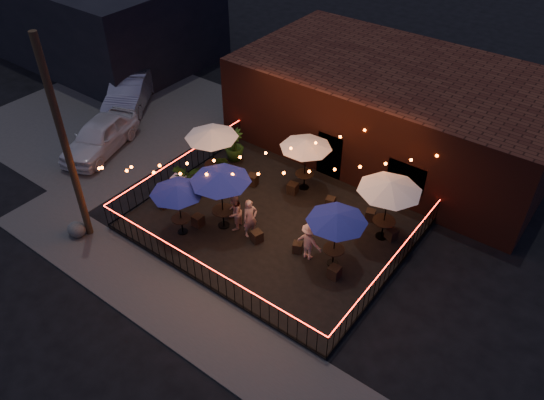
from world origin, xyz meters
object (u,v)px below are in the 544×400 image
Objects in this scene: cafe_table_1 at (211,134)px; cafe_table_3 at (306,144)px; cooler at (179,184)px; boulder at (77,229)px; cafe_table_0 at (177,190)px; cafe_table_2 at (220,177)px; utility_pole at (65,146)px; cafe_table_4 at (337,218)px; cafe_table_5 at (390,187)px.

cafe_table_1 is 3.90m from cafe_table_3.
cooler is at bearing -140.08° from cafe_table_3.
cooler is at bearing 73.04° from boulder.
cafe_table_3 is at bearing 67.52° from cafe_table_0.
cafe_table_1 is 3.16m from cafe_table_2.
cooler reaches higher than boulder.
utility_pole reaches higher than cafe_table_0.
cafe_table_0 is at bearing -129.57° from cafe_table_2.
cafe_table_0 is 0.78× the size of cafe_table_3.
cafe_table_4 is at bearing 20.18° from cafe_table_0.
cafe_table_5 reaches higher than cafe_table_4.
cafe_table_1 is at bearing 73.66° from utility_pole.
cafe_table_2 is 1.05× the size of cafe_table_4.
cafe_table_4 is (4.48, 0.79, -0.18)m from cafe_table_2.
cafe_table_0 is at bearing 35.72° from utility_pole.
cafe_table_3 reaches higher than cafe_table_0.
utility_pole reaches higher than cafe_table_5.
cafe_table_5 is (9.16, 6.47, -1.49)m from utility_pole.
cafe_table_1 is at bearing 138.05° from cafe_table_2.
utility_pole is 5.31m from cooler.
cooler is at bearing 75.05° from utility_pole.
cooler is (-2.92, 0.54, -1.93)m from cafe_table_2.
cafe_table_1 is 6.45m from boulder.
cooler is 4.44m from boulder.
cafe_table_1 reaches higher than cafe_table_3.
cooler is at bearing 169.55° from cafe_table_2.
utility_pole is 3.60× the size of cafe_table_0.
utility_pole is 10.70× the size of cooler.
utility_pole is at bearing -144.28° from cafe_table_0.
cafe_table_1 is 6.96m from cafe_table_4.
cafe_table_0 reaches higher than boulder.
cafe_table_3 is 4.18m from cafe_table_5.
cafe_table_3 is (3.46, 1.79, -0.09)m from cafe_table_1.
utility_pole is 2.97× the size of cafe_table_2.
cafe_table_2 is at bearing 41.34° from boulder.
utility_pole is at bearing -117.25° from cooler.
boulder is (-8.69, -4.49, -1.96)m from cafe_table_4.
cooler is (-7.40, -0.25, -1.75)m from cafe_table_4.
cafe_table_5 is (5.21, 3.13, 0.05)m from cafe_table_2.
boulder is at bearing -152.66° from cafe_table_4.
cafe_table_2 reaches higher than cafe_table_0.
cooler is (-4.02, -3.37, -1.79)m from cafe_table_3.
cafe_table_3 is at bearing 169.27° from cafe_table_5.
cafe_table_2 reaches higher than cafe_table_4.
cafe_table_3 is at bearing 137.27° from cafe_table_4.
cafe_table_0 is 1.62m from cafe_table_2.
cafe_table_4 is at bearing 27.34° from boulder.
cafe_table_5 is at bearing 5.38° from cooler.
cafe_table_1 reaches higher than cafe_table_4.
cafe_table_2 is at bearing -22.76° from cooler.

